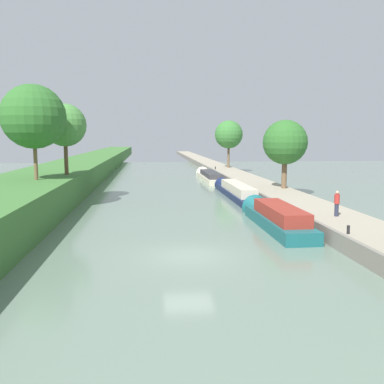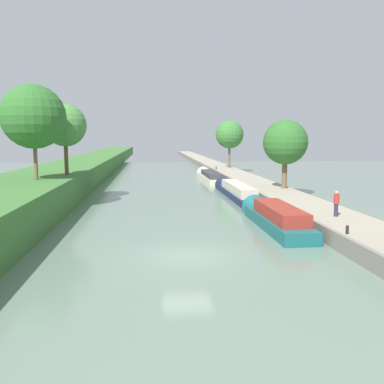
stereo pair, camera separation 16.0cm
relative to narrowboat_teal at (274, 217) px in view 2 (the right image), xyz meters
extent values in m
plane|color=slate|center=(-6.48, -6.59, -0.64)|extent=(160.00, 160.00, 0.00)
cube|color=#9E937F|center=(3.78, -6.59, -0.18)|extent=(4.10, 260.00, 0.91)
cube|color=gray|center=(1.61, -6.59, -0.16)|extent=(0.25, 260.00, 0.96)
cube|color=#195B60|center=(0.00, -0.78, -0.25)|extent=(2.14, 9.68, 0.78)
cube|color=maroon|center=(0.00, -1.27, 0.55)|extent=(1.76, 6.77, 0.81)
cone|color=#195B60|center=(0.00, 4.70, -0.25)|extent=(2.04, 1.29, 2.04)
cube|color=#141E42|center=(0.29, 13.81, -0.35)|extent=(1.88, 14.31, 0.58)
cube|color=beige|center=(0.29, 13.10, 0.35)|extent=(1.54, 10.02, 0.83)
cone|color=#141E42|center=(0.29, 21.53, -0.35)|extent=(1.79, 1.13, 1.79)
cube|color=beige|center=(0.03, 30.24, -0.33)|extent=(2.16, 13.68, 0.62)
cube|color=#333338|center=(0.03, 29.56, 0.30)|extent=(1.78, 9.57, 0.63)
cone|color=beige|center=(0.03, 37.73, -0.33)|extent=(2.06, 1.30, 2.06)
cylinder|color=brown|center=(4.99, 13.11, 1.96)|extent=(0.51, 0.51, 3.37)
sphere|color=#2D6628|center=(4.99, 13.11, 4.85)|extent=(4.40, 4.40, 4.40)
cylinder|color=brown|center=(4.83, 41.70, 2.39)|extent=(0.37, 0.37, 4.25)
sphere|color=#387533|center=(4.83, 41.70, 5.80)|extent=(4.65, 4.65, 4.65)
cylinder|color=brown|center=(-15.93, 11.87, 3.65)|extent=(0.36, 0.36, 3.43)
sphere|color=#47843D|center=(-15.93, 11.87, 6.43)|extent=(3.86, 3.86, 3.86)
cylinder|color=brown|center=(-17.43, 7.32, 3.75)|extent=(0.30, 0.30, 3.62)
sphere|color=#2D6628|center=(-17.43, 7.32, 6.95)|extent=(5.06, 5.06, 5.06)
cylinder|color=#282D42|center=(3.60, -1.64, 0.68)|extent=(0.26, 0.26, 0.82)
cylinder|color=#B22D28|center=(3.60, -1.64, 1.40)|extent=(0.34, 0.34, 0.62)
sphere|color=tan|center=(3.60, -1.64, 1.82)|extent=(0.22, 0.22, 0.22)
cylinder|color=black|center=(2.03, -6.42, 0.49)|extent=(0.16, 0.16, 0.45)
cylinder|color=black|center=(2.03, 38.04, 0.49)|extent=(0.16, 0.16, 0.45)
camera|label=1|loc=(-8.38, -26.88, 5.34)|focal=38.76mm
camera|label=2|loc=(-8.23, -26.89, 5.34)|focal=38.76mm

